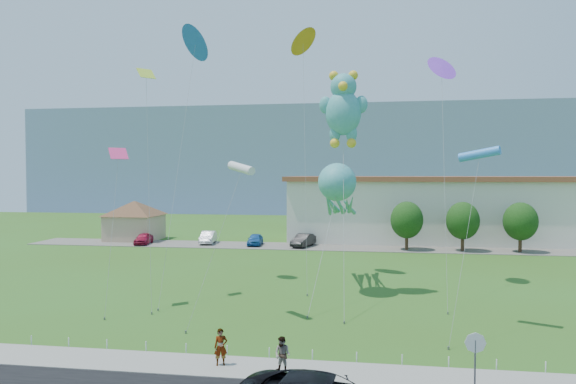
{
  "coord_description": "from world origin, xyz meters",
  "views": [
    {
      "loc": [
        5.3,
        -24.28,
        8.5
      ],
      "look_at": [
        0.49,
        8.0,
        7.36
      ],
      "focal_mm": 32.0,
      "sensor_mm": 36.0,
      "label": 1
    }
  ],
  "objects_px": {
    "parked_car_red": "(144,239)",
    "pedestrian_left": "(221,347)",
    "warehouse": "(530,209)",
    "parked_car_black": "(303,240)",
    "parked_car_silver": "(208,237)",
    "parked_car_blue": "(255,239)",
    "pedestrian_right": "(282,355)",
    "teddy_bear_kite": "(343,107)",
    "pavilion": "(135,217)",
    "stop_sign": "(475,349)",
    "octopus_kite": "(338,191)"
  },
  "relations": [
    {
      "from": "parked_car_red",
      "to": "parked_car_blue",
      "type": "height_order",
      "value": "parked_car_blue"
    },
    {
      "from": "warehouse",
      "to": "stop_sign",
      "type": "distance_m",
      "value": 51.0
    },
    {
      "from": "pavilion",
      "to": "warehouse",
      "type": "height_order",
      "value": "warehouse"
    },
    {
      "from": "parked_car_silver",
      "to": "teddy_bear_kite",
      "type": "height_order",
      "value": "teddy_bear_kite"
    },
    {
      "from": "stop_sign",
      "to": "teddy_bear_kite",
      "type": "relative_size",
      "value": 0.16
    },
    {
      "from": "pedestrian_left",
      "to": "parked_car_silver",
      "type": "relative_size",
      "value": 0.36
    },
    {
      "from": "warehouse",
      "to": "parked_car_silver",
      "type": "relative_size",
      "value": 13.65
    },
    {
      "from": "pavilion",
      "to": "parked_car_silver",
      "type": "bearing_deg",
      "value": -11.64
    },
    {
      "from": "pavilion",
      "to": "parked_car_blue",
      "type": "xyz_separation_m",
      "value": [
        16.48,
        -2.84,
        -2.28
      ]
    },
    {
      "from": "warehouse",
      "to": "pedestrian_left",
      "type": "distance_m",
      "value": 53.98
    },
    {
      "from": "parked_car_blue",
      "to": "warehouse",
      "type": "bearing_deg",
      "value": 10.63
    },
    {
      "from": "parked_car_black",
      "to": "octopus_kite",
      "type": "xyz_separation_m",
      "value": [
        5.1,
        -21.56,
        6.44
      ]
    },
    {
      "from": "teddy_bear_kite",
      "to": "stop_sign",
      "type": "bearing_deg",
      "value": -70.9
    },
    {
      "from": "stop_sign",
      "to": "parked_car_black",
      "type": "bearing_deg",
      "value": 106.01
    },
    {
      "from": "octopus_kite",
      "to": "parked_car_blue",
      "type": "bearing_deg",
      "value": 116.52
    },
    {
      "from": "pavilion",
      "to": "pedestrian_left",
      "type": "height_order",
      "value": "pavilion"
    },
    {
      "from": "parked_car_red",
      "to": "pedestrian_left",
      "type": "bearing_deg",
      "value": -68.54
    },
    {
      "from": "pedestrian_right",
      "to": "teddy_bear_kite",
      "type": "bearing_deg",
      "value": 104.74
    },
    {
      "from": "pedestrian_left",
      "to": "parked_car_red",
      "type": "bearing_deg",
      "value": 100.56
    },
    {
      "from": "warehouse",
      "to": "stop_sign",
      "type": "height_order",
      "value": "warehouse"
    },
    {
      "from": "pedestrian_right",
      "to": "parked_car_silver",
      "type": "bearing_deg",
      "value": 133.38
    },
    {
      "from": "parked_car_blue",
      "to": "pedestrian_right",
      "type": "bearing_deg",
      "value": -80.32
    },
    {
      "from": "pavilion",
      "to": "pedestrian_right",
      "type": "xyz_separation_m",
      "value": [
        25.91,
        -41.14,
        -2.16
      ]
    },
    {
      "from": "warehouse",
      "to": "octopus_kite",
      "type": "relative_size",
      "value": 4.66
    },
    {
      "from": "parked_car_blue",
      "to": "parked_car_black",
      "type": "relative_size",
      "value": 0.89
    },
    {
      "from": "warehouse",
      "to": "parked_car_blue",
      "type": "height_order",
      "value": "warehouse"
    },
    {
      "from": "parked_car_silver",
      "to": "octopus_kite",
      "type": "relative_size",
      "value": 0.34
    },
    {
      "from": "warehouse",
      "to": "pedestrian_right",
      "type": "xyz_separation_m",
      "value": [
        -24.09,
        -47.14,
        -3.26
      ]
    },
    {
      "from": "stop_sign",
      "to": "octopus_kite",
      "type": "relative_size",
      "value": 0.19
    },
    {
      "from": "pedestrian_right",
      "to": "parked_car_black",
      "type": "xyz_separation_m",
      "value": [
        -3.62,
        37.99,
        -0.06
      ]
    },
    {
      "from": "pavilion",
      "to": "parked_car_red",
      "type": "height_order",
      "value": "pavilion"
    },
    {
      "from": "stop_sign",
      "to": "pedestrian_right",
      "type": "distance_m",
      "value": 7.73
    },
    {
      "from": "pavilion",
      "to": "octopus_kite",
      "type": "distance_m",
      "value": 37.12
    },
    {
      "from": "octopus_kite",
      "to": "teddy_bear_kite",
      "type": "xyz_separation_m",
      "value": [
        0.41,
        -1.06,
        5.99
      ]
    },
    {
      "from": "parked_car_blue",
      "to": "teddy_bear_kite",
      "type": "relative_size",
      "value": 0.25
    },
    {
      "from": "pavilion",
      "to": "parked_car_red",
      "type": "distance_m",
      "value": 5.45
    },
    {
      "from": "pedestrian_right",
      "to": "parked_car_blue",
      "type": "bearing_deg",
      "value": 125.59
    },
    {
      "from": "parked_car_blue",
      "to": "parked_car_black",
      "type": "distance_m",
      "value": 5.82
    },
    {
      "from": "stop_sign",
      "to": "parked_car_black",
      "type": "relative_size",
      "value": 0.56
    },
    {
      "from": "parked_car_silver",
      "to": "parked_car_blue",
      "type": "height_order",
      "value": "parked_car_silver"
    },
    {
      "from": "stop_sign",
      "to": "pedestrian_left",
      "type": "height_order",
      "value": "stop_sign"
    },
    {
      "from": "pavilion",
      "to": "parked_car_black",
      "type": "height_order",
      "value": "pavilion"
    },
    {
      "from": "pavilion",
      "to": "pedestrian_right",
      "type": "distance_m",
      "value": 48.66
    },
    {
      "from": "stop_sign",
      "to": "pedestrian_left",
      "type": "distance_m",
      "value": 10.56
    },
    {
      "from": "octopus_kite",
      "to": "pavilion",
      "type": "bearing_deg",
      "value": 137.96
    },
    {
      "from": "pedestrian_right",
      "to": "octopus_kite",
      "type": "xyz_separation_m",
      "value": [
        1.48,
        16.44,
        6.37
      ]
    },
    {
      "from": "warehouse",
      "to": "parked_car_black",
      "type": "distance_m",
      "value": 29.37
    },
    {
      "from": "parked_car_silver",
      "to": "parked_car_black",
      "type": "xyz_separation_m",
      "value": [
        11.83,
        -0.99,
        0.0
      ]
    },
    {
      "from": "parked_car_silver",
      "to": "parked_car_red",
      "type": "bearing_deg",
      "value": -174.46
    },
    {
      "from": "stop_sign",
      "to": "parked_car_silver",
      "type": "bearing_deg",
      "value": 119.9
    }
  ]
}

